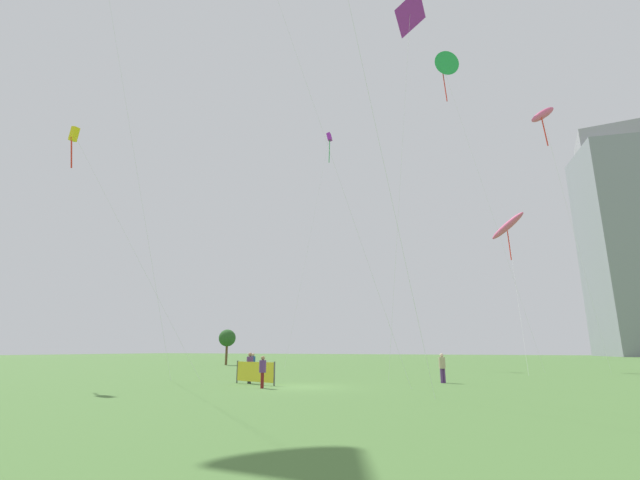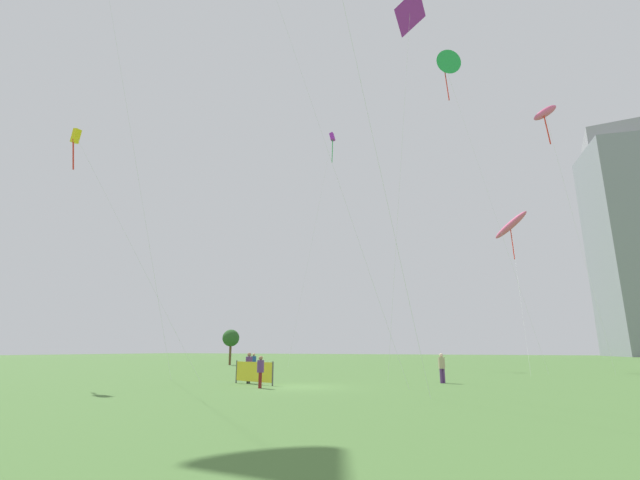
% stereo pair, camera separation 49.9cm
% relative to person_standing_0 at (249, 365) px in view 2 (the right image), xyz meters
% --- Properties ---
extents(ground, '(280.00, 280.00, 0.00)m').
position_rel_person_standing_0_xyz_m(ground, '(3.71, -0.85, -1.00)').
color(ground, '#4C7538').
extents(person_standing_0, '(0.38, 0.38, 1.73)m').
position_rel_person_standing_0_xyz_m(person_standing_0, '(0.00, 0.00, 0.00)').
color(person_standing_0, '#2D2D33').
rests_on(person_standing_0, ground).
extents(person_standing_1, '(0.36, 0.36, 1.62)m').
position_rel_person_standing_0_xyz_m(person_standing_1, '(-3.57, 5.93, -0.06)').
color(person_standing_1, maroon).
rests_on(person_standing_1, ground).
extents(person_standing_2, '(0.35, 0.35, 1.58)m').
position_rel_person_standing_0_xyz_m(person_standing_2, '(2.31, -2.39, -0.08)').
color(person_standing_2, maroon).
rests_on(person_standing_2, ground).
extents(person_standing_3, '(0.37, 0.37, 1.68)m').
position_rel_person_standing_0_xyz_m(person_standing_3, '(10.15, 4.98, -0.03)').
color(person_standing_3, '#593372').
rests_on(person_standing_3, ground).
extents(kite_flying_0, '(10.88, 2.86, 17.38)m').
position_rel_person_standing_0_xyz_m(kite_flying_0, '(-13.06, -3.57, 15.54)').
color(kite_flying_0, silver).
rests_on(kite_flying_0, ground).
extents(kite_flying_1, '(3.67, 3.15, 27.48)m').
position_rel_person_standing_0_xyz_m(kite_flying_1, '(9.24, 6.10, 25.59)').
color(kite_flying_1, silver).
rests_on(kite_flying_1, ground).
extents(kite_flying_3, '(3.71, 3.51, 22.32)m').
position_rel_person_standing_0_xyz_m(kite_flying_3, '(18.15, 16.41, 20.46)').
color(kite_flying_3, silver).
rests_on(kite_flying_3, ground).
extents(kite_flying_6, '(3.08, 6.90, 30.47)m').
position_rel_person_standing_0_xyz_m(kite_flying_6, '(-6.44, 27.52, 28.38)').
color(kite_flying_6, silver).
rests_on(kite_flying_6, ground).
extents(kite_flying_7, '(3.77, 11.49, 15.21)m').
position_rel_person_standing_0_xyz_m(kite_flying_7, '(14.43, 24.31, 12.99)').
color(kite_flying_7, silver).
rests_on(kite_flying_7, ground).
extents(kite_flying_8, '(7.73, 3.09, 31.48)m').
position_rel_person_standing_0_xyz_m(kite_flying_8, '(10.01, 18.83, 29.10)').
color(kite_flying_8, silver).
rests_on(kite_flying_8, ground).
extents(park_tree_1, '(2.08, 2.08, 4.29)m').
position_rel_person_standing_0_xyz_m(park_tree_1, '(-18.84, 23.92, 2.22)').
color(park_tree_1, brown).
rests_on(park_tree_1, ground).
extents(distant_highrise_0, '(19.57, 24.32, 58.48)m').
position_rel_person_standing_0_xyz_m(distant_highrise_0, '(42.76, 120.31, 28.24)').
color(distant_highrise_0, gray).
rests_on(distant_highrise_0, ground).
extents(distant_highrise_1, '(17.81, 18.87, 68.45)m').
position_rel_person_standing_0_xyz_m(distant_highrise_1, '(46.33, 132.87, 33.23)').
color(distant_highrise_1, '#939399').
rests_on(distant_highrise_1, ground).
extents(event_banner, '(3.07, 0.96, 1.27)m').
position_rel_person_standing_0_xyz_m(event_banner, '(0.67, -0.48, -0.32)').
color(event_banner, '#4C4C4C').
rests_on(event_banner, ground).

